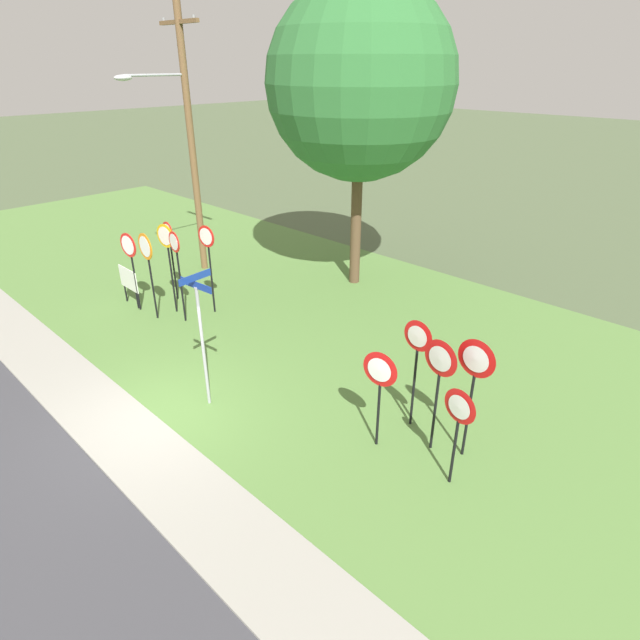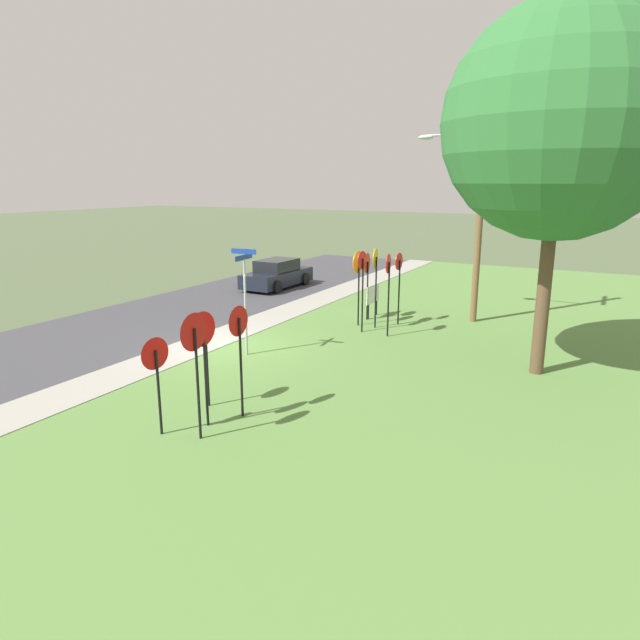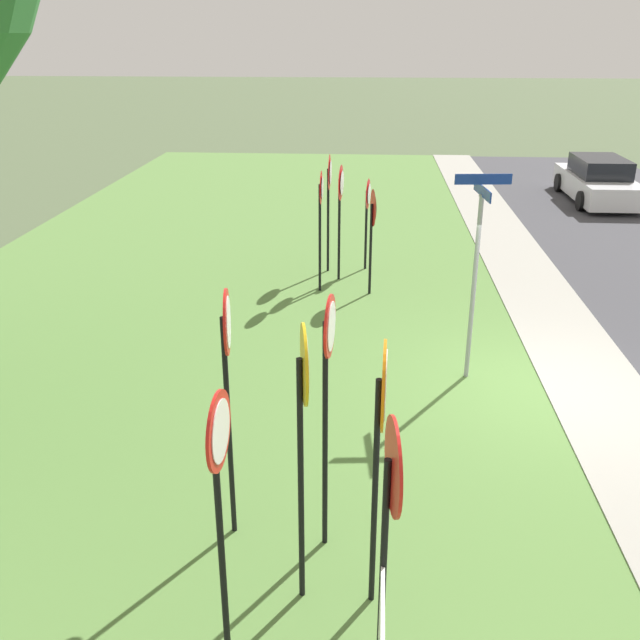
{
  "view_description": "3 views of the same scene",
  "coord_description": "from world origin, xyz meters",
  "px_view_note": "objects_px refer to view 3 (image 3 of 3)",
  "views": [
    {
      "loc": [
        9.05,
        -4.14,
        7.1
      ],
      "look_at": [
        1.33,
        3.85,
        1.53
      ],
      "focal_mm": 28.96,
      "sensor_mm": 36.0,
      "label": 1
    },
    {
      "loc": [
        13.58,
        10.77,
        5.12
      ],
      "look_at": [
        -0.32,
        3.27,
        1.21
      ],
      "focal_mm": 31.46,
      "sensor_mm": 36.0,
      "label": 2
    },
    {
      "loc": [
        -9.66,
        2.74,
        5.08
      ],
      "look_at": [
        -0.17,
        3.42,
        1.16
      ],
      "focal_mm": 39.29,
      "sensor_mm": 36.0,
      "label": 3
    }
  ],
  "objects_px": {
    "stop_sign_far_right": "(328,376)",
    "yield_sign_far_left": "(330,185)",
    "yield_sign_near_left": "(321,203)",
    "yield_sign_center": "(341,195)",
    "yield_sign_far_right": "(368,203)",
    "stop_sign_near_left": "(228,366)",
    "parked_sedan_distant": "(598,181)",
    "stop_sign_near_right": "(381,419)",
    "stop_sign_far_left": "(220,481)",
    "yield_sign_near_right": "(373,217)",
    "street_name_post": "(476,262)",
    "stop_sign_center_tall": "(390,502)",
    "stop_sign_far_center": "(303,409)"
  },
  "relations": [
    {
      "from": "stop_sign_far_right",
      "to": "yield_sign_far_left",
      "type": "bearing_deg",
      "value": 8.48
    },
    {
      "from": "yield_sign_near_left",
      "to": "yield_sign_center",
      "type": "height_order",
      "value": "yield_sign_near_left"
    },
    {
      "from": "stop_sign_far_right",
      "to": "yield_sign_far_right",
      "type": "height_order",
      "value": "stop_sign_far_right"
    },
    {
      "from": "yield_sign_far_left",
      "to": "stop_sign_near_left",
      "type": "bearing_deg",
      "value": 178.42
    },
    {
      "from": "yield_sign_far_left",
      "to": "yield_sign_center",
      "type": "xyz_separation_m",
      "value": [
        -0.57,
        -0.27,
        -0.1
      ]
    },
    {
      "from": "parked_sedan_distant",
      "to": "stop_sign_near_right",
      "type": "bearing_deg",
      "value": 158.26
    },
    {
      "from": "stop_sign_near_left",
      "to": "stop_sign_far_right",
      "type": "xyz_separation_m",
      "value": [
        -0.12,
        -1.0,
        -0.02
      ]
    },
    {
      "from": "yield_sign_far_left",
      "to": "parked_sedan_distant",
      "type": "bearing_deg",
      "value": -44.58
    },
    {
      "from": "stop_sign_near_right",
      "to": "stop_sign_far_left",
      "type": "bearing_deg",
      "value": 125.72
    },
    {
      "from": "yield_sign_near_right",
      "to": "yield_sign_near_left",
      "type": "bearing_deg",
      "value": 74.88
    },
    {
      "from": "yield_sign_near_left",
      "to": "yield_sign_near_right",
      "type": "relative_size",
      "value": 1.15
    },
    {
      "from": "street_name_post",
      "to": "parked_sedan_distant",
      "type": "relative_size",
      "value": 0.7
    },
    {
      "from": "street_name_post",
      "to": "stop_sign_far_right",
      "type": "bearing_deg",
      "value": 148.6
    },
    {
      "from": "stop_sign_near_right",
      "to": "yield_sign_near_right",
      "type": "distance_m",
      "value": 8.52
    },
    {
      "from": "stop_sign_center_tall",
      "to": "yield_sign_center",
      "type": "relative_size",
      "value": 1.01
    },
    {
      "from": "stop_sign_near_left",
      "to": "stop_sign_far_center",
      "type": "bearing_deg",
      "value": -144.57
    },
    {
      "from": "stop_sign_center_tall",
      "to": "yield_sign_far_right",
      "type": "distance_m",
      "value": 11.11
    },
    {
      "from": "stop_sign_near_right",
      "to": "yield_sign_far_left",
      "type": "relative_size",
      "value": 1.03
    },
    {
      "from": "stop_sign_near_left",
      "to": "yield_sign_near_left",
      "type": "relative_size",
      "value": 1.11
    },
    {
      "from": "stop_sign_center_tall",
      "to": "yield_sign_far_right",
      "type": "bearing_deg",
      "value": -5.48
    },
    {
      "from": "stop_sign_near_right",
      "to": "stop_sign_far_center",
      "type": "relative_size",
      "value": 0.95
    },
    {
      "from": "stop_sign_center_tall",
      "to": "stop_sign_near_right",
      "type": "bearing_deg",
      "value": -2.9
    },
    {
      "from": "stop_sign_near_right",
      "to": "parked_sedan_distant",
      "type": "xyz_separation_m",
      "value": [
        17.85,
        -7.16,
        -1.38
      ]
    },
    {
      "from": "stop_sign_near_right",
      "to": "stop_sign_far_right",
      "type": "relative_size",
      "value": 0.96
    },
    {
      "from": "yield_sign_far_right",
      "to": "stop_sign_far_left",
      "type": "bearing_deg",
      "value": -177.31
    },
    {
      "from": "stop_sign_center_tall",
      "to": "yield_sign_near_right",
      "type": "xyz_separation_m",
      "value": [
        9.45,
        0.13,
        -0.22
      ]
    },
    {
      "from": "stop_sign_far_center",
      "to": "yield_sign_near_right",
      "type": "bearing_deg",
      "value": -13.39
    },
    {
      "from": "stop_sign_far_left",
      "to": "parked_sedan_distant",
      "type": "distance_m",
      "value": 20.51
    },
    {
      "from": "stop_sign_far_center",
      "to": "yield_sign_far_right",
      "type": "relative_size",
      "value": 1.37
    },
    {
      "from": "stop_sign_far_left",
      "to": "yield_sign_center",
      "type": "relative_size",
      "value": 1.05
    },
    {
      "from": "yield_sign_center",
      "to": "stop_sign_near_right",
      "type": "bearing_deg",
      "value": -169.61
    },
    {
      "from": "yield_sign_near_right",
      "to": "parked_sedan_distant",
      "type": "distance_m",
      "value": 11.85
    },
    {
      "from": "stop_sign_near_right",
      "to": "yield_sign_near_right",
      "type": "height_order",
      "value": "stop_sign_near_right"
    },
    {
      "from": "stop_sign_near_right",
      "to": "yield_sign_far_right",
      "type": "relative_size",
      "value": 1.3
    },
    {
      "from": "stop_sign_near_right",
      "to": "yield_sign_near_left",
      "type": "bearing_deg",
      "value": 9.5
    },
    {
      "from": "stop_sign_near_right",
      "to": "stop_sign_far_left",
      "type": "height_order",
      "value": "stop_sign_near_right"
    },
    {
      "from": "yield_sign_near_right",
      "to": "yield_sign_center",
      "type": "bearing_deg",
      "value": 29.27
    },
    {
      "from": "stop_sign_near_left",
      "to": "yield_sign_far_right",
      "type": "xyz_separation_m",
      "value": [
        9.27,
        -1.32,
        -0.48
      ]
    },
    {
      "from": "yield_sign_near_left",
      "to": "stop_sign_far_left",
      "type": "bearing_deg",
      "value": -179.78
    },
    {
      "from": "stop_sign_near_right",
      "to": "parked_sedan_distant",
      "type": "relative_size",
      "value": 0.59
    },
    {
      "from": "street_name_post",
      "to": "parked_sedan_distant",
      "type": "bearing_deg",
      "value": -29.34
    },
    {
      "from": "stop_sign_far_left",
      "to": "yield_sign_far_right",
      "type": "height_order",
      "value": "stop_sign_far_left"
    },
    {
      "from": "stop_sign_near_left",
      "to": "street_name_post",
      "type": "height_order",
      "value": "street_name_post"
    },
    {
      "from": "yield_sign_center",
      "to": "parked_sedan_distant",
      "type": "xyz_separation_m",
      "value": [
        8.47,
        -7.91,
        -1.26
      ]
    },
    {
      "from": "parked_sedan_distant",
      "to": "yield_sign_near_right",
      "type": "bearing_deg",
      "value": 142.37
    },
    {
      "from": "stop_sign_center_tall",
      "to": "yield_sign_center",
      "type": "distance_m",
      "value": 10.35
    },
    {
      "from": "stop_sign_far_right",
      "to": "stop_sign_center_tall",
      "type": "bearing_deg",
      "value": -156.48
    },
    {
      "from": "stop_sign_near_right",
      "to": "yield_sign_center",
      "type": "relative_size",
      "value": 1.08
    },
    {
      "from": "stop_sign_far_left",
      "to": "yield_sign_far_left",
      "type": "bearing_deg",
      "value": 1.83
    },
    {
      "from": "stop_sign_far_center",
      "to": "yield_sign_near_right",
      "type": "relative_size",
      "value": 1.3
    }
  ]
}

